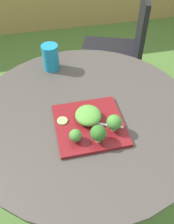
# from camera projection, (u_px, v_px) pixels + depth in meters

# --- Properties ---
(ground_plane) EXTENTS (12.00, 12.00, 0.00)m
(ground_plane) POSITION_uv_depth(u_px,v_px,m) (86.00, 194.00, 1.59)
(ground_plane) COLOR #4C7533
(patio_table) EXTENTS (0.96, 0.96, 0.74)m
(patio_table) POSITION_uv_depth(u_px,v_px,m) (86.00, 147.00, 1.23)
(patio_table) COLOR #423D38
(patio_table) RESTS_ON ground_plane
(patio_chair) EXTENTS (0.56, 0.56, 0.90)m
(patio_chair) POSITION_uv_depth(u_px,v_px,m) (123.00, 44.00, 1.84)
(patio_chair) COLOR black
(patio_chair) RESTS_ON ground_plane
(salad_plate) EXTENTS (0.27, 0.27, 0.01)m
(salad_plate) POSITION_uv_depth(u_px,v_px,m) (89.00, 125.00, 1.00)
(salad_plate) COLOR maroon
(salad_plate) RESTS_ON patio_table
(drinking_glass) EXTENTS (0.08, 0.08, 0.13)m
(drinking_glass) POSITION_uv_depth(u_px,v_px,m) (51.00, 59.00, 1.23)
(drinking_glass) COLOR teal
(drinking_glass) RESTS_ON patio_table
(fork) EXTENTS (0.15, 0.08, 0.00)m
(fork) POSITION_uv_depth(u_px,v_px,m) (100.00, 124.00, 0.99)
(fork) COLOR silver
(fork) RESTS_ON salad_plate
(lettuce_mound) EXTENTS (0.10, 0.11, 0.05)m
(lettuce_mound) POSITION_uv_depth(u_px,v_px,m) (88.00, 115.00, 0.99)
(lettuce_mound) COLOR #519338
(lettuce_mound) RESTS_ON salad_plate
(broccoli_floret_0) EXTENTS (0.06, 0.06, 0.07)m
(broccoli_floret_0) POSITION_uv_depth(u_px,v_px,m) (98.00, 133.00, 0.90)
(broccoli_floret_0) COLOR #99B770
(broccoli_floret_0) RESTS_ON salad_plate
(broccoli_floret_1) EXTENTS (0.05, 0.05, 0.05)m
(broccoli_floret_1) POSITION_uv_depth(u_px,v_px,m) (75.00, 135.00, 0.91)
(broccoli_floret_1) COLOR #99B770
(broccoli_floret_1) RESTS_ON salad_plate
(broccoli_floret_2) EXTENTS (0.06, 0.06, 0.07)m
(broccoli_floret_2) POSITION_uv_depth(u_px,v_px,m) (114.00, 123.00, 0.94)
(broccoli_floret_2) COLOR #99B770
(broccoli_floret_2) RESTS_ON salad_plate
(cucumber_slice_0) EXTENTS (0.04, 0.04, 0.01)m
(cucumber_slice_0) POSITION_uv_depth(u_px,v_px,m) (62.00, 121.00, 1.00)
(cucumber_slice_0) COLOR #8EB766
(cucumber_slice_0) RESTS_ON salad_plate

